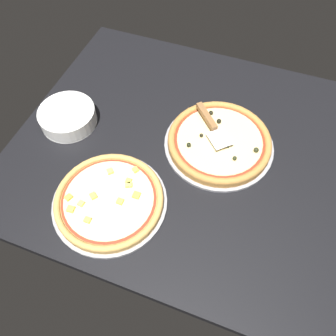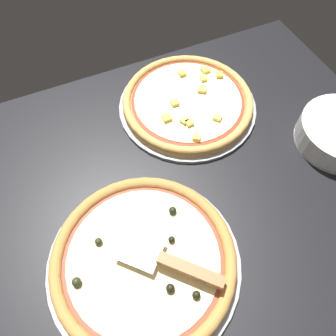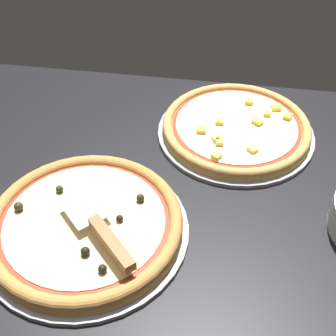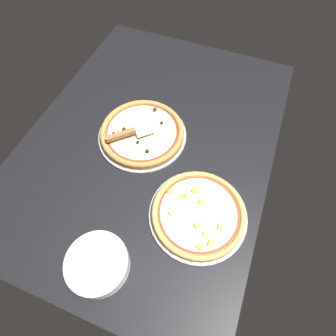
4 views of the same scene
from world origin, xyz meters
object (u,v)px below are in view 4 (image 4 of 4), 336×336
(pizza_front, at_px, (143,131))
(serving_spatula, at_px, (125,134))
(plate_stack, at_px, (98,264))
(pizza_back, at_px, (198,213))

(pizza_front, xyz_separation_m, serving_spatula, (0.06, -0.05, 0.03))
(serving_spatula, relative_size, plate_stack, 0.88)
(pizza_front, relative_size, serving_spatula, 2.02)
(pizza_back, xyz_separation_m, serving_spatula, (-0.21, -0.40, 0.04))
(pizza_back, bearing_deg, plate_stack, -41.15)
(pizza_back, distance_m, serving_spatula, 0.46)
(serving_spatula, xyz_separation_m, plate_stack, (0.51, 0.14, -0.03))
(pizza_front, height_order, serving_spatula, serving_spatula)
(pizza_back, relative_size, plate_stack, 1.67)
(pizza_back, bearing_deg, pizza_front, -128.03)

